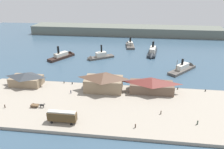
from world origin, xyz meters
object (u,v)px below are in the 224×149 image
mooring_post_center_west (178,88)px  ferry_approaching_east (130,45)px  pedestrian_by_tram (5,106)px  ferry_near_quay (64,56)px  horse_cart (37,105)px  pedestrian_near_west_shed (198,122)px  mooring_post_west (64,82)px  mooring_post_east (205,90)px  ferry_shed_central_terminal (151,85)px  street_tram (62,116)px  ferry_shed_west_terminal (26,79)px  mooring_post_center_east (72,83)px  pedestrian_standing_center (71,92)px  ferry_moored_east (152,53)px  pedestrian_walking_west (135,126)px  ferry_approaching_west (185,68)px  ferry_shed_customs_shed (104,82)px  pedestrian_at_waters_edge (161,112)px  ferry_outer_harbor (98,57)px

mooring_post_center_west → ferry_approaching_east: size_ratio=0.05×
pedestrian_by_tram → ferry_near_quay: ferry_near_quay is taller
horse_cart → pedestrian_near_west_shed: bearing=-3.5°
mooring_post_west → ferry_approaching_east: 78.86m
mooring_post_east → mooring_post_center_west: size_ratio=1.00×
ferry_shed_central_terminal → street_tram: size_ratio=1.92×
ferry_shed_west_terminal → pedestrian_by_tram: bearing=-85.8°
mooring_post_center_east → ferry_approaching_east: ferry_approaching_east is taller
pedestrian_standing_center → ferry_moored_east: ferry_moored_east is taller
pedestrian_near_west_shed → ferry_approaching_east: 102.78m
mooring_post_center_east → ferry_moored_east: ferry_moored_east is taller
pedestrian_walking_west → ferry_near_quay: ferry_near_quay is taller
pedestrian_standing_center → mooring_post_center_east: bearing=103.3°
mooring_post_center_east → street_tram: bearing=-79.2°
ferry_shed_central_terminal → ferry_approaching_west: size_ratio=0.94×
ferry_shed_customs_shed → pedestrian_at_waters_edge: size_ratio=10.32×
mooring_post_west → ferry_near_quay: (-14.09, 40.20, -0.22)m
pedestrian_standing_center → ferry_near_quay: ferry_near_quay is taller
ferry_near_quay → ferry_moored_east: 59.97m
ferry_shed_west_terminal → pedestrian_at_waters_edge: (60.53, -16.90, -2.38)m
horse_cart → mooring_post_east: size_ratio=6.44×
street_tram → pedestrian_by_tram: street_tram is taller
horse_cart → pedestrian_standing_center: bearing=53.3°
ferry_shed_customs_shed → ferry_near_quay: bearing=127.3°
street_tram → ferry_moored_east: ferry_moored_east is taller
street_tram → pedestrian_walking_west: 24.93m
pedestrian_at_waters_edge → pedestrian_near_west_shed: 12.64m
mooring_post_east → ferry_approaching_west: size_ratio=0.04×
pedestrian_standing_center → ferry_outer_harbor: size_ratio=0.09×
pedestrian_walking_west → pedestrian_at_waters_edge: bearing=45.0°
ferry_outer_harbor → pedestrian_standing_center: bearing=-93.1°
ferry_shed_customs_shed → ferry_outer_harbor: ferry_shed_customs_shed is taller
pedestrian_at_waters_edge → ferry_approaching_west: 51.28m
mooring_post_center_west → ferry_approaching_west: (8.25, 27.31, -0.34)m
horse_cart → ferry_moored_east: bearing=57.7°
ferry_shed_customs_shed → pedestrian_standing_center: size_ratio=10.27×
ferry_shed_west_terminal → pedestrian_near_west_shed: bearing=-16.7°
pedestrian_at_waters_edge → mooring_post_east: bearing=44.0°
ferry_approaching_east → ferry_outer_harbor: size_ratio=0.99×
street_tram → pedestrian_at_waters_edge: (33.95, 9.19, -1.83)m
pedestrian_at_waters_edge → pedestrian_walking_west: bearing=-135.0°
horse_cart → pedestrian_by_tram: horse_cart is taller
pedestrian_at_waters_edge → ferry_moored_east: bearing=89.5°
ferry_shed_customs_shed → ferry_moored_east: size_ratio=0.70×
ferry_shed_central_terminal → pedestrian_at_waters_edge: 17.56m
ferry_shed_customs_shed → horse_cart: ferry_shed_customs_shed is taller
ferry_shed_central_terminal → pedestrian_standing_center: 35.27m
pedestrian_standing_center → street_tram: bearing=-80.3°
ferry_shed_customs_shed → mooring_post_center_east: 16.79m
pedestrian_at_waters_edge → mooring_post_center_east: pedestrian_at_waters_edge is taller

